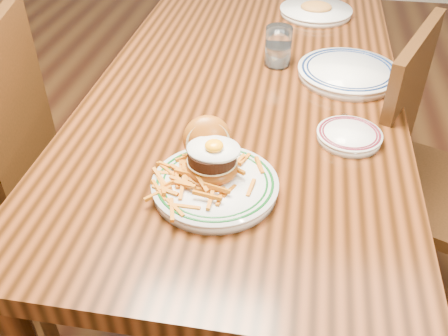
% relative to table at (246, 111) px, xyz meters
% --- Properties ---
extents(floor, '(6.00, 6.00, 0.00)m').
position_rel_table_xyz_m(floor, '(0.00, 0.00, -0.66)').
color(floor, black).
rests_on(floor, ground).
extents(table, '(0.85, 1.60, 0.75)m').
position_rel_table_xyz_m(table, '(0.00, 0.00, 0.00)').
color(table, black).
rests_on(table, floor).
extents(chair_right, '(0.55, 0.55, 0.92)m').
position_rel_table_xyz_m(chair_right, '(0.56, 0.00, -0.17)').
color(chair_right, '#3F200D').
rests_on(chair_right, floor).
extents(main_plate, '(0.26, 0.28, 0.13)m').
position_rel_table_xyz_m(main_plate, '(-0.01, -0.45, 0.12)').
color(main_plate, silver).
rests_on(main_plate, table).
extents(side_plate, '(0.15, 0.17, 0.02)m').
position_rel_table_xyz_m(side_plate, '(0.28, -0.23, 0.10)').
color(side_plate, silver).
rests_on(side_plate, table).
extents(rear_plate, '(0.29, 0.29, 0.03)m').
position_rel_table_xyz_m(rear_plate, '(0.28, 0.09, 0.11)').
color(rear_plate, silver).
rests_on(rear_plate, table).
extents(water_glass, '(0.08, 0.08, 0.12)m').
position_rel_table_xyz_m(water_glass, '(0.07, 0.14, 0.14)').
color(water_glass, white).
rests_on(water_glass, table).
extents(far_plate, '(0.26, 0.26, 0.05)m').
position_rel_table_xyz_m(far_plate, '(0.18, 0.57, 0.10)').
color(far_plate, silver).
rests_on(far_plate, table).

